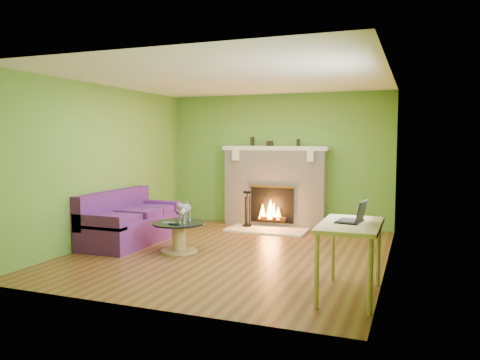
{
  "coord_description": "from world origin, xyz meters",
  "views": [
    {
      "loc": [
        2.6,
        -6.48,
        1.71
      ],
      "look_at": [
        -0.01,
        0.4,
        1.07
      ],
      "focal_mm": 35.0,
      "sensor_mm": 36.0,
      "label": 1
    }
  ],
  "objects_px": {
    "sofa": "(129,222)",
    "desk": "(350,232)",
    "coffee_table": "(179,235)",
    "cat": "(185,211)"
  },
  "relations": [
    {
      "from": "sofa",
      "to": "desk",
      "type": "relative_size",
      "value": 1.73
    },
    {
      "from": "coffee_table",
      "to": "desk",
      "type": "height_order",
      "value": "desk"
    },
    {
      "from": "coffee_table",
      "to": "desk",
      "type": "bearing_deg",
      "value": -22.85
    },
    {
      "from": "sofa",
      "to": "coffee_table",
      "type": "xyz_separation_m",
      "value": [
        1.1,
        -0.31,
        -0.07
      ]
    },
    {
      "from": "sofa",
      "to": "desk",
      "type": "xyz_separation_m",
      "value": [
        3.81,
        -1.46,
        0.38
      ]
    },
    {
      "from": "cat",
      "to": "coffee_table",
      "type": "bearing_deg",
      "value": -156.58
    },
    {
      "from": "desk",
      "to": "sofa",
      "type": "bearing_deg",
      "value": 159.08
    },
    {
      "from": "sofa",
      "to": "cat",
      "type": "bearing_deg",
      "value": -12.61
    },
    {
      "from": "sofa",
      "to": "coffee_table",
      "type": "relative_size",
      "value": 2.37
    },
    {
      "from": "sofa",
      "to": "cat",
      "type": "height_order",
      "value": "sofa"
    }
  ]
}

